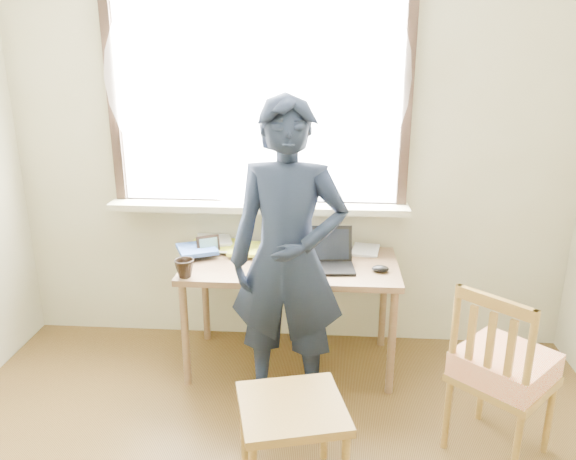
# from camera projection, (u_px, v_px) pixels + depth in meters

# --- Properties ---
(room_shell) EXTENTS (3.52, 4.02, 2.61)m
(room_shell) POSITION_uv_depth(u_px,v_px,m) (242.00, 134.00, 1.63)
(room_shell) COLOR #BDB998
(room_shell) RESTS_ON ground
(desk) EXTENTS (1.25, 0.62, 0.67)m
(desk) POSITION_uv_depth(u_px,v_px,m) (291.00, 274.00, 3.30)
(desk) COLOR brown
(desk) RESTS_ON ground
(laptop) EXTENTS (0.34, 0.28, 0.22)m
(laptop) POSITION_uv_depth(u_px,v_px,m) (325.00, 258.00, 3.22)
(laptop) COLOR black
(laptop) RESTS_ON desk
(mug_white) EXTENTS (0.18, 0.18, 0.10)m
(mug_white) POSITION_uv_depth(u_px,v_px,m) (271.00, 244.00, 3.45)
(mug_white) COLOR white
(mug_white) RESTS_ON desk
(mug_dark) EXTENTS (0.15, 0.15, 0.10)m
(mug_dark) POSITION_uv_depth(u_px,v_px,m) (185.00, 268.00, 3.07)
(mug_dark) COLOR black
(mug_dark) RESTS_ON desk
(mouse) EXTENTS (0.10, 0.07, 0.04)m
(mouse) POSITION_uv_depth(u_px,v_px,m) (380.00, 269.00, 3.15)
(mouse) COLOR black
(mouse) RESTS_ON desk
(desk_clutter) EXTENTS (0.90, 0.51, 0.05)m
(desk_clutter) POSITION_uv_depth(u_px,v_px,m) (248.00, 246.00, 3.49)
(desk_clutter) COLOR #D1DA33
(desk_clutter) RESTS_ON desk
(book_a) EXTENTS (0.20, 0.26, 0.02)m
(book_a) POSITION_uv_depth(u_px,v_px,m) (233.00, 248.00, 3.49)
(book_a) COLOR white
(book_a) RESTS_ON desk
(book_b) EXTENTS (0.19, 0.24, 0.02)m
(book_b) POSITION_uv_depth(u_px,v_px,m) (353.00, 249.00, 3.48)
(book_b) COLOR white
(book_b) RESTS_ON desk
(picture_frame) EXTENTS (0.13, 0.08, 0.11)m
(picture_frame) POSITION_uv_depth(u_px,v_px,m) (208.00, 246.00, 3.40)
(picture_frame) COLOR black
(picture_frame) RESTS_ON desk
(work_chair) EXTENTS (0.53, 0.51, 0.45)m
(work_chair) POSITION_uv_depth(u_px,v_px,m) (292.00, 418.00, 2.38)
(work_chair) COLOR olive
(work_chair) RESTS_ON ground
(side_chair) EXTENTS (0.56, 0.56, 0.87)m
(side_chair) POSITION_uv_depth(u_px,v_px,m) (503.00, 368.00, 2.60)
(side_chair) COLOR olive
(side_chair) RESTS_ON ground
(person) EXTENTS (0.64, 0.44, 1.67)m
(person) POSITION_uv_depth(u_px,v_px,m) (288.00, 260.00, 2.88)
(person) COLOR black
(person) RESTS_ON ground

